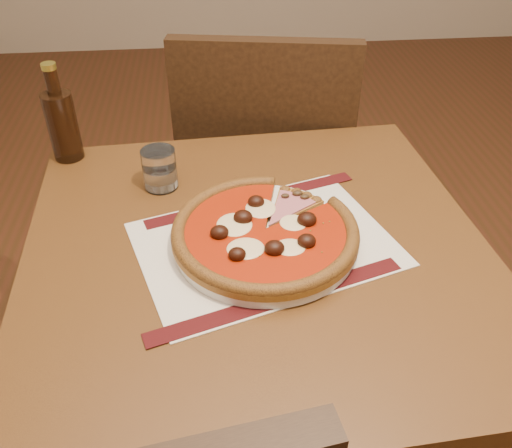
{
  "coord_description": "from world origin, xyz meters",
  "views": [
    {
      "loc": [
        -0.95,
        -0.9,
        1.35
      ],
      "look_at": [
        -0.87,
        -0.16,
        0.78
      ],
      "focal_mm": 38.0,
      "sensor_mm": 36.0,
      "label": 1
    }
  ],
  "objects_px": {
    "table": "(257,287)",
    "plate": "(265,239)",
    "water_glass": "(160,169)",
    "bottle": "(62,123)",
    "chair_far": "(266,169)",
    "pizza": "(265,231)"
  },
  "relations": [
    {
      "from": "table",
      "to": "water_glass",
      "type": "bearing_deg",
      "value": 130.41
    },
    {
      "from": "water_glass",
      "to": "table",
      "type": "bearing_deg",
      "value": -49.59
    },
    {
      "from": "chair_far",
      "to": "plate",
      "type": "relative_size",
      "value": 3.01
    },
    {
      "from": "pizza",
      "to": "bottle",
      "type": "xyz_separation_m",
      "value": [
        -0.39,
        0.34,
        0.05
      ]
    },
    {
      "from": "table",
      "to": "plate",
      "type": "relative_size",
      "value": 2.68
    },
    {
      "from": "table",
      "to": "bottle",
      "type": "bearing_deg",
      "value": 137.91
    },
    {
      "from": "chair_far",
      "to": "pizza",
      "type": "distance_m",
      "value": 0.64
    },
    {
      "from": "table",
      "to": "chair_far",
      "type": "distance_m",
      "value": 0.6
    },
    {
      "from": "plate",
      "to": "table",
      "type": "bearing_deg",
      "value": 177.48
    },
    {
      "from": "table",
      "to": "bottle",
      "type": "relative_size",
      "value": 4.02
    },
    {
      "from": "bottle",
      "to": "water_glass",
      "type": "bearing_deg",
      "value": -33.97
    },
    {
      "from": "chair_far",
      "to": "bottle",
      "type": "height_order",
      "value": "bottle"
    },
    {
      "from": "pizza",
      "to": "water_glass",
      "type": "distance_m",
      "value": 0.28
    },
    {
      "from": "plate",
      "to": "pizza",
      "type": "relative_size",
      "value": 0.98
    },
    {
      "from": "table",
      "to": "plate",
      "type": "height_order",
      "value": "plate"
    },
    {
      "from": "pizza",
      "to": "water_glass",
      "type": "xyz_separation_m",
      "value": [
        -0.19,
        0.2,
        0.01
      ]
    },
    {
      "from": "pizza",
      "to": "table",
      "type": "bearing_deg",
      "value": 175.86
    },
    {
      "from": "water_glass",
      "to": "pizza",
      "type": "bearing_deg",
      "value": -47.6
    },
    {
      "from": "plate",
      "to": "water_glass",
      "type": "distance_m",
      "value": 0.28
    },
    {
      "from": "plate",
      "to": "bottle",
      "type": "distance_m",
      "value": 0.52
    },
    {
      "from": "chair_far",
      "to": "plate",
      "type": "distance_m",
      "value": 0.63
    },
    {
      "from": "water_glass",
      "to": "bottle",
      "type": "relative_size",
      "value": 0.39
    }
  ]
}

